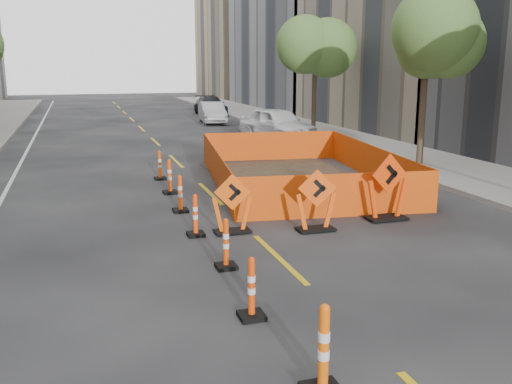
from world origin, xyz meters
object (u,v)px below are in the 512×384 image
object	(u,v)px
channelizer_4	(226,244)
chevron_sign_right	(388,187)
channelizer_8	(160,165)
channelizer_2	(324,350)
channelizer_7	(170,177)
chevron_sign_center	(316,200)
parked_car_mid	(212,113)
channelizer_3	(252,288)
parked_car_far	(210,106)
chevron_sign_left	(232,204)
parked_car_near	(277,124)
channelizer_5	(195,215)
channelizer_6	(180,194)

from	to	relation	value
channelizer_4	chevron_sign_right	distance (m)	5.08
channelizer_8	channelizer_2	bearing A→B (deg)	-90.05
channelizer_7	chevron_sign_center	distance (m)	5.47
parked_car_mid	channelizer_2	bearing A→B (deg)	-94.97
channelizer_3	parked_car_far	size ratio (longest dim) A/B	0.21
channelizer_7	chevron_sign_center	bearing A→B (deg)	-61.93
chevron_sign_left	parked_car_near	xyz separation A→B (m)	(6.29, 14.71, 0.14)
channelizer_2	parked_car_near	xyz separation A→B (m)	(6.99, 21.28, 0.26)
channelizer_2	parked_car_far	world-z (taller)	parked_car_far
channelizer_4	chevron_sign_right	size ratio (longest dim) A/B	0.59
channelizer_5	channelizer_7	bearing A→B (deg)	88.31
chevron_sign_left	parked_car_mid	world-z (taller)	chevron_sign_left
channelizer_6	chevron_sign_right	distance (m)	5.22
chevron_sign_left	parked_car_mid	bearing A→B (deg)	89.78
channelizer_3	channelizer_8	world-z (taller)	same
channelizer_6	chevron_sign_right	bearing A→B (deg)	-25.90
chevron_sign_center	parked_car_far	world-z (taller)	chevron_sign_center
channelizer_3	channelizer_6	xyz separation A→B (m)	(0.10, 6.59, 0.00)
channelizer_4	channelizer_3	bearing A→B (deg)	-94.58
channelizer_8	chevron_sign_left	world-z (taller)	chevron_sign_left
channelizer_6	chevron_sign_left	bearing A→B (deg)	-70.47
channelizer_4	channelizer_5	xyz separation A→B (m)	(-0.13, 2.20, -0.01)
channelizer_2	chevron_sign_left	xyz separation A→B (m)	(0.70, 6.57, 0.12)
channelizer_6	parked_car_near	xyz separation A→B (m)	(7.08, 12.50, 0.34)
chevron_sign_center	chevron_sign_right	distance (m)	2.06
channelizer_3	parked_car_mid	bearing A→B (deg)	77.99
channelizer_6	channelizer_8	bearing A→B (deg)	88.66
channelizer_3	parked_car_far	world-z (taller)	parked_car_far
parked_car_near	parked_car_mid	bearing A→B (deg)	81.48
channelizer_3	channelizer_8	bearing A→B (deg)	88.96
channelizer_2	channelizer_3	size ratio (longest dim) A/B	1.17
channelizer_3	chevron_sign_center	bearing A→B (deg)	55.27
chevron_sign_left	channelizer_7	bearing A→B (deg)	111.01
chevron_sign_left	chevron_sign_right	xyz separation A→B (m)	(3.90, -0.06, 0.14)
channelizer_8	channelizer_7	bearing A→B (deg)	-90.62
channelizer_2	channelizer_7	size ratio (longest dim) A/B	1.10
channelizer_4	parked_car_near	size ratio (longest dim) A/B	0.20
channelizer_3	channelizer_6	distance (m)	6.59
channelizer_8	chevron_sign_left	xyz separation A→B (m)	(0.68, -6.61, 0.20)
channelizer_2	channelizer_4	world-z (taller)	channelizer_2
channelizer_4	parked_car_mid	size ratio (longest dim) A/B	0.24
channelizer_4	channelizer_5	distance (m)	2.20
channelizer_3	channelizer_4	size ratio (longest dim) A/B	1.00
channelizer_7	chevron_sign_right	world-z (taller)	chevron_sign_right
channelizer_6	parked_car_far	world-z (taller)	parked_car_far
channelizer_7	parked_car_near	xyz separation A→B (m)	(7.00, 10.30, 0.31)
chevron_sign_left	parked_car_near	world-z (taller)	parked_car_near
parked_car_near	channelizer_8	bearing A→B (deg)	-146.29
channelizer_3	parked_car_mid	world-z (taller)	parked_car_mid
channelizer_6	chevron_sign_left	world-z (taller)	chevron_sign_left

